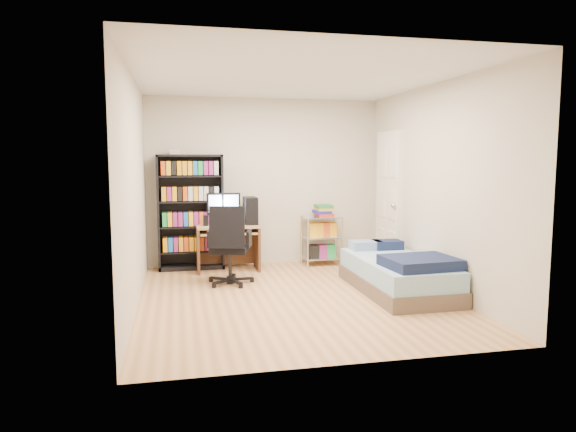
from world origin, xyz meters
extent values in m
cube|color=tan|center=(0.00, 0.00, -0.02)|extent=(3.50, 4.00, 0.04)
cube|color=silver|center=(0.00, 0.00, 2.52)|extent=(3.50, 4.00, 0.04)
cube|color=beige|center=(0.00, 2.02, 1.25)|extent=(3.50, 0.04, 2.50)
cube|color=beige|center=(0.00, -2.02, 1.25)|extent=(3.50, 0.04, 2.50)
cube|color=beige|center=(-1.77, 0.00, 1.25)|extent=(0.04, 4.00, 2.50)
cube|color=beige|center=(1.77, 0.00, 1.25)|extent=(0.04, 4.00, 2.50)
cube|color=black|center=(-1.12, 1.84, 0.83)|extent=(0.93, 0.31, 1.66)
cube|color=black|center=(-1.12, 1.84, 0.26)|extent=(0.87, 0.29, 0.02)
cube|color=#C54D1A|center=(-1.12, 1.83, 0.38)|extent=(0.81, 0.25, 0.20)
cube|color=black|center=(-1.12, 1.84, 0.62)|extent=(0.87, 0.29, 0.02)
cube|color=blue|center=(-1.12, 1.83, 0.74)|extent=(0.81, 0.25, 0.20)
cube|color=black|center=(-1.12, 1.84, 0.99)|extent=(0.87, 0.29, 0.02)
cube|color=yellow|center=(-1.12, 1.83, 1.11)|extent=(0.81, 0.25, 0.20)
cube|color=black|center=(-1.12, 1.84, 1.35)|extent=(0.87, 0.29, 0.02)
cube|color=green|center=(-1.12, 1.83, 1.47)|extent=(0.81, 0.25, 0.20)
cube|color=silver|center=(-1.32, 1.84, 1.70)|extent=(0.15, 0.13, 0.07)
cube|color=tan|center=(-0.61, 1.62, 0.65)|extent=(0.88, 0.49, 0.04)
cube|color=#3C2B20|center=(-1.03, 1.62, 0.31)|extent=(0.04, 0.49, 0.63)
cube|color=#3C2B20|center=(-0.18, 1.62, 0.31)|extent=(0.04, 0.49, 0.63)
cube|color=#3C2B20|center=(-0.61, 1.84, 0.33)|extent=(0.85, 0.03, 0.57)
cube|color=tan|center=(-0.61, 1.55, 0.56)|extent=(0.80, 0.40, 0.02)
cube|color=black|center=(-0.61, 1.53, 0.58)|extent=(0.39, 0.13, 0.02)
cube|color=black|center=(-0.65, 1.71, 0.95)|extent=(0.48, 0.04, 0.32)
cube|color=#CCE3FF|center=(-0.65, 1.69, 0.95)|extent=(0.42, 0.01, 0.27)
cube|color=black|center=(-0.27, 1.66, 0.86)|extent=(0.18, 0.37, 0.39)
cube|color=black|center=(-0.92, 1.57, 0.74)|extent=(0.07, 0.07, 0.15)
cube|color=black|center=(-0.46, 1.53, 0.74)|extent=(0.07, 0.07, 0.15)
cylinder|color=black|center=(-0.66, 0.82, 0.26)|extent=(0.05, 0.05, 0.36)
cube|color=black|center=(-0.66, 0.82, 0.46)|extent=(0.56, 0.56, 0.08)
cube|color=black|center=(-0.71, 0.62, 0.76)|extent=(0.46, 0.25, 0.53)
cube|color=black|center=(-0.90, 0.89, 0.59)|extent=(0.11, 0.28, 0.21)
cube|color=black|center=(-0.42, 0.76, 0.59)|extent=(0.11, 0.28, 0.21)
cylinder|color=white|center=(0.56, 1.56, 0.37)|extent=(0.03, 0.03, 0.74)
cylinder|color=white|center=(1.10, 1.56, 0.37)|extent=(0.03, 0.03, 0.74)
cylinder|color=white|center=(0.57, 1.94, 0.37)|extent=(0.03, 0.03, 0.74)
cylinder|color=white|center=(1.10, 1.94, 0.37)|extent=(0.03, 0.03, 0.74)
cube|color=white|center=(0.83, 1.75, 0.11)|extent=(0.54, 0.38, 0.02)
cube|color=white|center=(0.83, 1.75, 0.42)|extent=(0.54, 0.38, 0.02)
cube|color=white|center=(0.83, 1.75, 0.73)|extent=(0.54, 0.38, 0.02)
cube|color=#AE2E18|center=(0.83, 1.75, 0.82)|extent=(0.23, 0.30, 0.17)
cube|color=brown|center=(1.28, 0.00, 0.09)|extent=(0.90, 1.80, 0.18)
cube|color=#8FBAD6|center=(1.28, 0.00, 0.29)|extent=(0.86, 1.76, 0.22)
cube|color=#131D3E|center=(1.32, -0.50, 0.45)|extent=(0.81, 0.68, 0.13)
cube|color=#A8C5EF|center=(1.15, 0.72, 0.45)|extent=(0.41, 0.27, 0.12)
cube|color=#131D3E|center=(1.44, 0.70, 0.45)|extent=(0.38, 0.27, 0.12)
cube|color=#3C2213|center=(1.28, -0.05, 0.40)|extent=(0.25, 0.20, 0.01)
cube|color=white|center=(1.73, 1.35, 1.00)|extent=(0.05, 0.80, 2.00)
sphere|color=silver|center=(1.67, 1.03, 0.95)|extent=(0.08, 0.08, 0.08)
camera|label=1|loc=(-1.30, -5.67, 1.60)|focal=32.00mm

